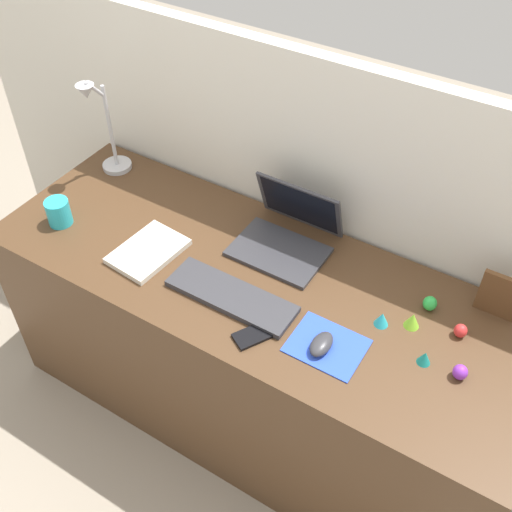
% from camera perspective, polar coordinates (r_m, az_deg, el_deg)
% --- Properties ---
extents(ground_plane, '(6.00, 6.00, 0.00)m').
position_cam_1_polar(ground_plane, '(2.54, -0.08, -13.58)').
color(ground_plane, gray).
extents(back_wall, '(2.99, 0.05, 1.33)m').
position_cam_1_polar(back_wall, '(2.24, 4.84, 2.53)').
color(back_wall, silver).
rests_on(back_wall, ground_plane).
extents(desk, '(1.79, 0.65, 0.74)m').
position_cam_1_polar(desk, '(2.23, -0.09, -8.48)').
color(desk, '#4C331E').
rests_on(desk, ground_plane).
extents(laptop, '(0.30, 0.28, 0.21)m').
position_cam_1_polar(laptop, '(2.03, 2.97, 2.34)').
color(laptop, '#333338').
rests_on(laptop, desk).
extents(keyboard, '(0.41, 0.13, 0.02)m').
position_cam_1_polar(keyboard, '(1.88, -2.28, -3.71)').
color(keyboard, '#333338').
rests_on(keyboard, desk).
extents(mousepad, '(0.21, 0.17, 0.00)m').
position_cam_1_polar(mousepad, '(1.78, 6.54, -8.20)').
color(mousepad, blue).
rests_on(mousepad, desk).
extents(mouse, '(0.06, 0.10, 0.03)m').
position_cam_1_polar(mouse, '(1.76, 6.05, -8.08)').
color(mouse, '#333338').
rests_on(mouse, mousepad).
extents(cell_phone, '(0.12, 0.14, 0.01)m').
position_cam_1_polar(cell_phone, '(1.79, -0.03, -7.23)').
color(cell_phone, black).
rests_on(cell_phone, desk).
extents(desk_lamp, '(0.11, 0.16, 0.39)m').
position_cam_1_polar(desk_lamp, '(2.33, -13.86, 11.19)').
color(desk_lamp, '#B7B7BC').
rests_on(desk_lamp, desk).
extents(notebook_pad, '(0.19, 0.25, 0.02)m').
position_cam_1_polar(notebook_pad, '(2.05, -9.90, 0.43)').
color(notebook_pad, silver).
rests_on(notebook_pad, desk).
extents(picture_frame, '(0.12, 0.02, 0.15)m').
position_cam_1_polar(picture_frame, '(1.93, 21.52, -3.43)').
color(picture_frame, brown).
rests_on(picture_frame, desk).
extents(coffee_mug, '(0.08, 0.08, 0.09)m').
position_cam_1_polar(coffee_mug, '(2.22, -17.73, 3.86)').
color(coffee_mug, '#28B7CC').
rests_on(coffee_mug, desk).
extents(toy_figurine_lime, '(0.05, 0.05, 0.05)m').
position_cam_1_polar(toy_figurine_lime, '(1.85, 14.22, -5.75)').
color(toy_figurine_lime, '#8CDB33').
rests_on(toy_figurine_lime, desk).
extents(toy_figurine_green, '(0.04, 0.04, 0.05)m').
position_cam_1_polar(toy_figurine_green, '(1.91, 15.73, -4.22)').
color(toy_figurine_green, green).
rests_on(toy_figurine_green, desk).
extents(toy_figurine_purple, '(0.04, 0.04, 0.05)m').
position_cam_1_polar(toy_figurine_purple, '(1.78, 18.29, -10.12)').
color(toy_figurine_purple, purple).
rests_on(toy_figurine_purple, desk).
extents(toy_figurine_cyan, '(0.04, 0.04, 0.05)m').
position_cam_1_polar(toy_figurine_cyan, '(1.84, 11.52, -5.70)').
color(toy_figurine_cyan, '#28B7CC').
rests_on(toy_figurine_cyan, desk).
extents(toy_figurine_red, '(0.04, 0.04, 0.04)m').
position_cam_1_polar(toy_figurine_red, '(1.87, 18.33, -6.55)').
color(toy_figurine_red, red).
rests_on(toy_figurine_red, desk).
extents(toy_figurine_teal, '(0.04, 0.04, 0.04)m').
position_cam_1_polar(toy_figurine_teal, '(1.78, 15.27, -9.02)').
color(toy_figurine_teal, teal).
rests_on(toy_figurine_teal, desk).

